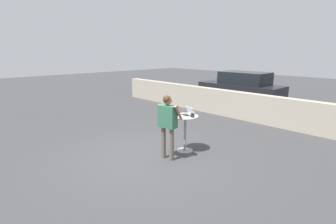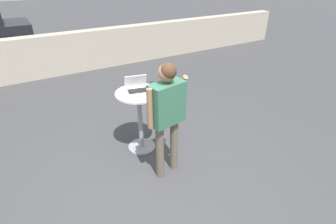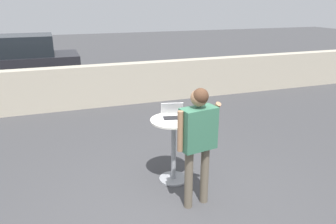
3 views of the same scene
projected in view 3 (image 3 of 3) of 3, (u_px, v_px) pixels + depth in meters
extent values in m
plane|color=#3D3D3F|center=(177.00, 222.00, 4.07)|extent=(50.00, 50.00, 0.00)
cube|color=#B2A893|center=(107.00, 85.00, 8.48)|extent=(15.35, 0.35, 1.07)
cylinder|color=gray|center=(173.00, 179.00, 5.04)|extent=(0.44, 0.44, 0.03)
cylinder|color=gray|center=(174.00, 150.00, 4.89)|extent=(0.07, 0.07, 0.93)
cylinder|color=beige|center=(174.00, 120.00, 4.73)|extent=(0.69, 0.69, 0.02)
cube|color=silver|center=(173.00, 118.00, 4.74)|extent=(0.37, 0.29, 0.02)
cube|color=black|center=(173.00, 118.00, 4.74)|extent=(0.32, 0.24, 0.00)
cube|color=silver|center=(172.00, 108.00, 4.85)|extent=(0.34, 0.17, 0.20)
cube|color=white|center=(172.00, 108.00, 4.85)|extent=(0.31, 0.14, 0.17)
cylinder|color=#232328|center=(189.00, 114.00, 4.79)|extent=(0.09, 0.09, 0.11)
torus|color=#232328|center=(193.00, 113.00, 4.81)|extent=(0.05, 0.01, 0.05)
cylinder|color=brown|center=(189.00, 179.00, 4.25)|extent=(0.11, 0.11, 0.83)
cylinder|color=brown|center=(205.00, 175.00, 4.37)|extent=(0.11, 0.11, 0.83)
cube|color=#33664C|center=(198.00, 129.00, 4.09)|extent=(0.49, 0.30, 0.55)
sphere|color=#936B4C|center=(199.00, 98.00, 3.96)|extent=(0.21, 0.21, 0.21)
sphere|color=#472D1E|center=(201.00, 96.00, 3.93)|extent=(0.20, 0.20, 0.20)
cylinder|color=#936B4C|center=(180.00, 131.00, 3.96)|extent=(0.07, 0.07, 0.52)
cylinder|color=#936B4C|center=(212.00, 115.00, 4.23)|extent=(0.12, 0.32, 0.40)
cube|color=black|center=(8.00, 66.00, 10.56)|extent=(4.42, 1.74, 0.64)
cube|color=black|center=(13.00, 46.00, 10.42)|extent=(2.44, 1.52, 0.64)
cylinder|color=black|center=(55.00, 77.00, 10.37)|extent=(0.64, 0.23, 0.64)
cylinder|color=black|center=(53.00, 67.00, 11.81)|extent=(0.64, 0.23, 0.64)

